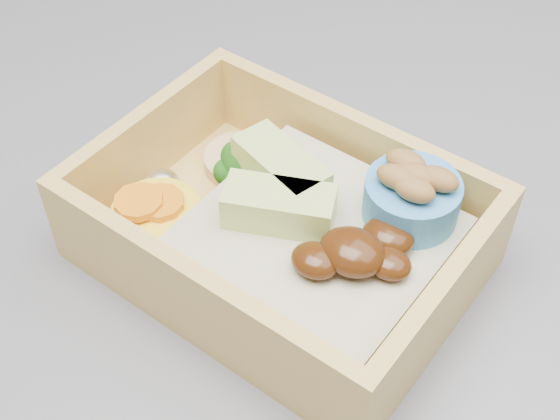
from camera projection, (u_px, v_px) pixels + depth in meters
The scene contains 1 object.
bento_box at pixel (292, 230), 0.43m from camera, with size 0.22×0.17×0.08m.
Camera 1 is at (0.10, -0.39, 1.26)m, focal length 50.00 mm.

